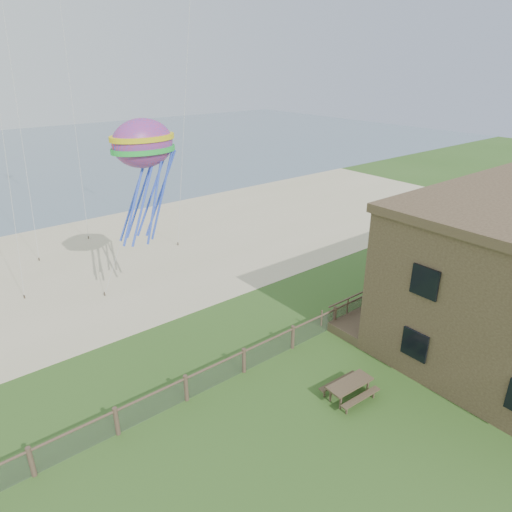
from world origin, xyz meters
The scene contains 6 objects.
ground centered at (0.00, 0.00, 0.00)m, with size 160.00×160.00×0.00m, color #32581E.
sand_beach centered at (0.00, 22.00, 0.00)m, with size 72.00×20.00×0.02m, color #C2B78C.
chainlink_fence centered at (0.00, 6.00, 0.55)m, with size 36.20×0.20×1.25m, color #4A3529, non-canonical shape.
motel_deck centered at (13.00, 5.00, 0.25)m, with size 15.00×2.00×0.50m, color brown.
picnic_table centered at (2.40, 1.89, 0.44)m, with size 2.07×1.56×0.87m, color brown, non-canonical shape.
octopus_kite centered at (-0.10, 14.06, 7.45)m, with size 3.36×2.37×6.93m, color #FD2730, non-canonical shape.
Camera 1 is at (-10.22, -7.58, 13.02)m, focal length 32.00 mm.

